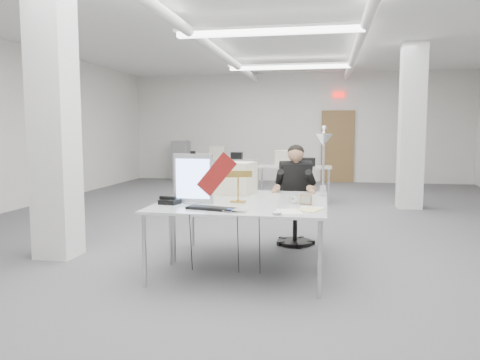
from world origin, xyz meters
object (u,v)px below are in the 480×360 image
Objects in this scene: monitor at (193,179)px; architect_lamp at (323,159)px; desk_main at (237,208)px; office_chair at (295,204)px; bankers_lamp at (238,185)px; desk_phone at (170,202)px; seated_person at (295,178)px; laptop at (230,211)px; beige_monitor at (236,178)px.

architect_lamp is at bearing 24.21° from monitor.
desk_main is 1.70m from office_chair.
architect_lamp is (0.89, 0.43, 0.27)m from bankers_lamp.
bankers_lamp is at bearing -153.70° from architect_lamp.
bankers_lamp reaches higher than office_chair.
monitor is 0.35m from desk_phone.
desk_phone is at bearing -145.42° from seated_person.
laptop is at bearing -42.26° from monitor.
office_chair reaches higher than laptop.
office_chair is 2.69× the size of beige_monitor.
desk_main is at bearing 97.53° from laptop.
architect_lamp reaches higher than monitor.
monitor is 1.48m from architect_lamp.
monitor is (-0.99, -1.39, 0.12)m from seated_person.
laptop is 0.63m from bankers_lamp.
beige_monitor reaches higher than bankers_lamp.
seated_person reaches higher than desk_main.
architect_lamp is (0.36, -0.87, 0.66)m from office_chair.
monitor is 1.77× the size of laptop.
architect_lamp reaches higher than desk_phone.
bankers_lamp is at bearing 17.87° from monitor.
beige_monitor is at bearing 85.48° from bankers_lamp.
seated_person is 1.93m from laptop.
architect_lamp is at bearing -82.40° from seated_person.
desk_main is 0.37m from bankers_lamp.
monitor is 0.85m from beige_monitor.
office_chair reaches higher than desk_phone.
laptop is at bearing -91.95° from desk_main.
laptop is at bearing -69.65° from beige_monitor.
architect_lamp reaches higher than beige_monitor.
monitor is 0.72m from laptop.
beige_monitor reaches higher than laptop.
office_chair is at bearing 56.15° from beige_monitor.
bankers_lamp is (0.46, 0.14, -0.08)m from monitor.
architect_lamp is at bearing 8.68° from bankers_lamp.
desk_main is at bearing -17.96° from monitor.
bankers_lamp is (-0.03, 0.61, 0.17)m from laptop.
monitor is at bearing -156.75° from architect_lamp.
office_chair is 3.71× the size of laptop.
seated_person is 1.36m from bankers_lamp.
office_chair is 1.81m from monitor.
seated_person is (0.49, 1.57, 0.16)m from desk_main.
office_chair is at bearing 73.76° from seated_person.
seated_person reaches higher than monitor.
laptop is (-0.01, -0.29, 0.02)m from desk_main.
desk_main is at bearing -66.63° from beige_monitor.
laptop is at bearing -16.08° from desk_phone.
monitor reaches higher than office_chair.
bankers_lamp is 1.95× the size of desk_phone.
monitor is 2.79× the size of desk_phone.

